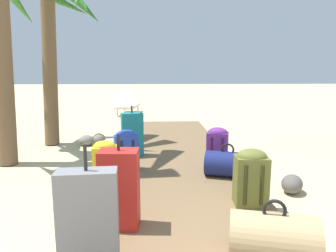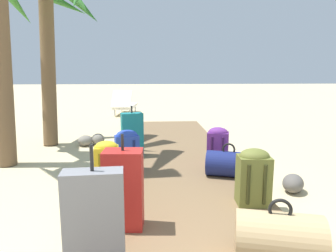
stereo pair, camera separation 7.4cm
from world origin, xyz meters
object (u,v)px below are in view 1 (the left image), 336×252
suitcase_grey (88,217)px  duffel_bag_navy (227,164)px  suitcase_red (119,189)px  palm_tree_near_left (46,2)px  backpack_yellow (105,164)px  suitcase_teal (132,135)px  backpack_blue (126,149)px  duffel_bag_tan (273,238)px  lounge_chair (127,104)px  backpack_olive (251,176)px  backpack_purple (217,145)px

suitcase_grey → duffel_bag_navy: bearing=51.8°
suitcase_red → palm_tree_near_left: 4.59m
backpack_yellow → suitcase_teal: bearing=81.8°
backpack_yellow → palm_tree_near_left: bearing=117.1°
backpack_blue → duffel_bag_tan: size_ratio=0.84×
suitcase_grey → suitcase_teal: bearing=87.6°
duffel_bag_navy → lounge_chair: lounge_chair is taller
backpack_yellow → suitcase_red: (0.25, -0.86, 0.04)m
backpack_blue → duffel_bag_tan: bearing=-60.9°
backpack_yellow → lounge_chair: (-0.32, 6.92, -0.05)m
palm_tree_near_left → lounge_chair: bearing=75.0°
suitcase_teal → backpack_olive: bearing=-55.7°
suitcase_red → lounge_chair: 7.80m
backpack_blue → duffel_bag_navy: (1.30, -0.32, -0.13)m
backpack_blue → palm_tree_near_left: (-1.60, 2.07, 2.28)m
suitcase_teal → lounge_chair: 5.49m
palm_tree_near_left → backpack_blue: bearing=-52.3°
backpack_purple → suitcase_teal: (-1.25, 0.54, 0.06)m
backpack_purple → backpack_yellow: (-1.46, -0.91, 0.01)m
backpack_blue → duffel_bag_tan: (1.20, -2.15, -0.11)m
backpack_blue → backpack_yellow: (-0.18, -0.72, 0.01)m
backpack_yellow → duffel_bag_tan: (1.37, -1.43, -0.12)m
backpack_olive → suitcase_red: suitcase_red is taller
duffel_bag_navy → suitcase_grey: bearing=-128.2°
backpack_yellow → suitcase_red: bearing=-73.6°
backpack_blue → suitcase_red: 1.58m
duffel_bag_navy → backpack_yellow: backpack_yellow is taller
duffel_bag_navy → duffel_bag_tan: 1.83m
backpack_yellow → palm_tree_near_left: size_ratio=0.17×
suitcase_grey → palm_tree_near_left: bearing=110.0°
backpack_purple → backpack_yellow: bearing=-147.9°
backpack_yellow → lounge_chair: 6.93m
backpack_olive → duffel_bag_tan: 0.99m
duffel_bag_navy → suitcase_red: bearing=-134.5°
backpack_purple → backpack_blue: bearing=-171.2°
suitcase_teal → backpack_yellow: suitcase_teal is taller
backpack_olive → suitcase_grey: suitcase_grey is taller
duffel_bag_navy → suitcase_teal: suitcase_teal is taller
backpack_purple → suitcase_grey: suitcase_grey is taller
duffel_bag_navy → lounge_chair: bearing=105.4°
backpack_yellow → suitcase_red: 0.90m
duffel_bag_tan → lounge_chair: size_ratio=0.42×
palm_tree_near_left → duffel_bag_tan: bearing=-56.4°
suitcase_teal → lounge_chair: (-0.53, 5.47, -0.10)m
backpack_blue → duffel_bag_navy: 1.35m
lounge_chair → backpack_yellow: bearing=-87.4°
backpack_olive → backpack_yellow: (-1.52, 0.46, -0.00)m
suitcase_teal → backpack_yellow: (-0.21, -1.45, -0.04)m
suitcase_grey → palm_tree_near_left: 4.96m
palm_tree_near_left → backpack_olive: bearing=-47.8°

